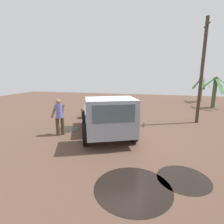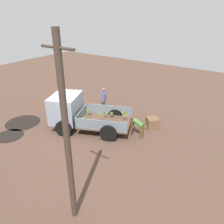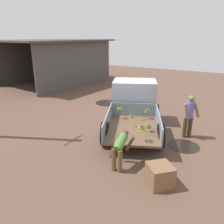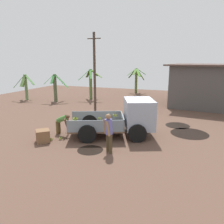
% 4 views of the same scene
% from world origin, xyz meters
% --- Properties ---
extents(ground, '(36.00, 36.00, 0.00)m').
position_xyz_m(ground, '(0.00, 0.00, 0.00)').
color(ground, brown).
extents(mud_patch_0, '(1.46, 1.46, 0.01)m').
position_xyz_m(mud_patch_0, '(2.26, 2.34, 0.00)').
color(mud_patch_0, black).
rests_on(mud_patch_0, ground).
extents(mud_patch_1, '(2.02, 2.02, 0.01)m').
position_xyz_m(mud_patch_1, '(2.99, 1.02, 0.00)').
color(mud_patch_1, black).
rests_on(mud_patch_1, ground).
extents(mud_patch_2, '(1.16, 1.16, 0.01)m').
position_xyz_m(mud_patch_2, '(-1.07, -2.93, 0.00)').
color(mud_patch_2, black).
rests_on(mud_patch_2, ground).
extents(cargo_truck, '(4.75, 3.50, 1.93)m').
position_xyz_m(cargo_truck, '(0.04, -0.38, 1.02)').
color(cargo_truck, brown).
rests_on(cargo_truck, ground).
extents(warehouse_shed, '(9.38, 7.11, 3.57)m').
position_xyz_m(warehouse_shed, '(5.76, 9.26, 2.55)').
color(warehouse_shed, '#4C4845').
rests_on(warehouse_shed, ground).
extents(person_foreground_visitor, '(0.58, 0.63, 1.73)m').
position_xyz_m(person_foreground_visitor, '(-0.21, -2.86, 0.96)').
color(person_foreground_visitor, '#443622').
rests_on(person_foreground_visitor, ground).
extents(person_worker_loading, '(0.79, 0.60, 1.11)m').
position_xyz_m(person_worker_loading, '(-3.45, -1.51, 0.68)').
color(person_worker_loading, brown).
rests_on(person_worker_loading, ground).
extents(banana_bunch_on_ground_0, '(0.17, 0.17, 0.16)m').
position_xyz_m(banana_bunch_on_ground_0, '(-3.05, -2.28, 0.09)').
color(banana_bunch_on_ground_0, brown).
rests_on(banana_bunch_on_ground_0, ground).
extents(banana_bunch_on_ground_1, '(0.21, 0.20, 0.16)m').
position_xyz_m(banana_bunch_on_ground_1, '(-3.42, -2.57, 0.08)').
color(banana_bunch_on_ground_1, brown).
rests_on(banana_bunch_on_ground_1, ground).
extents(wooden_crate_0, '(0.89, 0.89, 0.60)m').
position_xyz_m(wooden_crate_0, '(-3.68, -2.84, 0.30)').
color(wooden_crate_0, brown).
rests_on(wooden_crate_0, ground).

